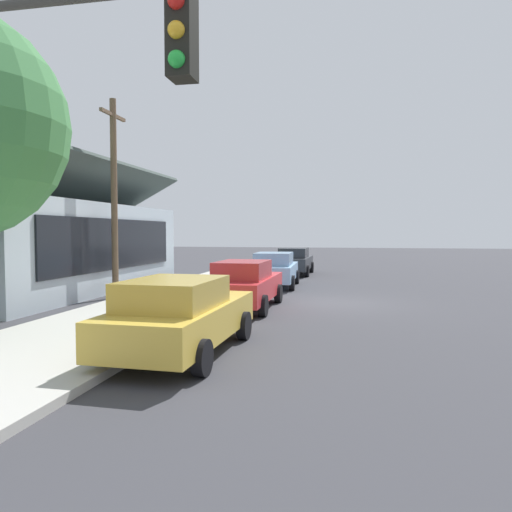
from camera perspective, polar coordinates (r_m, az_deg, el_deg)
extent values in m
plane|color=#38383D|center=(17.19, 9.25, -5.57)|extent=(120.00, 120.00, 0.00)
cube|color=#B2AFA8|center=(18.24, -8.68, -4.82)|extent=(60.00, 4.20, 0.16)
cube|color=gold|center=(10.08, -8.77, -7.65)|extent=(4.76, 2.02, 0.70)
cube|color=gold|center=(9.56, -9.85, -4.42)|extent=(2.31, 1.72, 0.56)
cylinder|color=black|center=(11.82, -10.35, -7.82)|extent=(0.67, 0.24, 0.66)
cylinder|color=black|center=(11.22, -1.46, -8.35)|extent=(0.67, 0.24, 0.66)
cylinder|color=black|center=(9.29, -17.64, -10.88)|extent=(0.67, 0.24, 0.66)
cylinder|color=black|center=(8.51, -6.51, -12.04)|extent=(0.67, 0.24, 0.66)
cube|color=red|center=(15.68, -1.22, -3.84)|extent=(4.66, 1.75, 0.70)
cube|color=#A9272B|center=(15.17, -1.61, -1.68)|extent=(2.24, 1.52, 0.56)
cylinder|color=black|center=(17.31, -2.90, -4.37)|extent=(0.66, 0.23, 0.66)
cylinder|color=black|center=(16.96, 2.70, -4.52)|extent=(0.66, 0.23, 0.66)
cylinder|color=black|center=(14.57, -5.78, -5.76)|extent=(0.66, 0.23, 0.66)
cylinder|color=black|center=(14.16, 0.85, -6.00)|extent=(0.66, 0.23, 0.66)
cube|color=#8CB7E0|center=(21.90, 2.29, -1.92)|extent=(4.56, 1.96, 0.70)
cube|color=#779CBE|center=(21.41, 2.15, -0.34)|extent=(2.22, 1.66, 0.56)
cylinder|color=black|center=(23.43, 0.51, -2.46)|extent=(0.67, 0.24, 0.66)
cylinder|color=black|center=(23.23, 4.90, -2.52)|extent=(0.67, 0.24, 0.66)
cylinder|color=black|center=(20.68, -0.64, -3.17)|extent=(0.67, 0.24, 0.66)
cylinder|color=black|center=(20.46, 4.33, -3.25)|extent=(0.67, 0.24, 0.66)
cube|color=#2D3035|center=(28.27, 4.68, -0.84)|extent=(4.78, 1.78, 0.70)
cube|color=#27292D|center=(27.76, 4.56, 0.40)|extent=(2.30, 1.55, 0.56)
cylinder|color=black|center=(29.87, 3.36, -1.31)|extent=(0.66, 0.23, 0.66)
cylinder|color=black|center=(29.67, 6.70, -1.35)|extent=(0.66, 0.23, 0.66)
cylinder|color=black|center=(26.96, 2.45, -1.76)|extent=(0.66, 0.23, 0.66)
cylinder|color=black|center=(26.74, 6.14, -1.81)|extent=(0.66, 0.23, 0.66)
cube|color=#ADBCC6|center=(22.03, -23.58, 0.89)|extent=(12.96, 6.22, 3.68)
cube|color=black|center=(20.39, -16.29, 1.39)|extent=(10.37, 0.08, 2.06)
cube|color=#3F4C47|center=(21.26, -20.25, 8.08)|extent=(13.56, 3.41, 1.91)
cube|color=#3F4C47|center=(23.03, -26.93, 7.53)|extent=(13.56, 3.41, 1.91)
cylinder|color=#383833|center=(5.66, -22.84, 26.42)|extent=(0.10, 2.60, 0.10)
cube|color=black|center=(4.94, -8.86, 24.58)|extent=(0.28, 0.24, 0.80)
sphere|color=red|center=(4.92, -9.57, 27.99)|extent=(0.16, 0.16, 0.16)
sphere|color=yellow|center=(4.81, -9.54, 25.19)|extent=(0.16, 0.16, 0.16)
sphere|color=green|center=(4.72, -9.51, 22.27)|extent=(0.16, 0.16, 0.16)
cylinder|color=brown|center=(18.84, -16.65, 6.52)|extent=(0.24, 0.24, 7.50)
cube|color=brown|center=(19.31, -16.79, 15.89)|extent=(1.80, 0.12, 0.12)
cylinder|color=red|center=(22.36, -1.15, -2.45)|extent=(0.22, 0.22, 0.55)
sphere|color=red|center=(22.33, -1.15, -1.57)|extent=(0.18, 0.18, 0.18)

